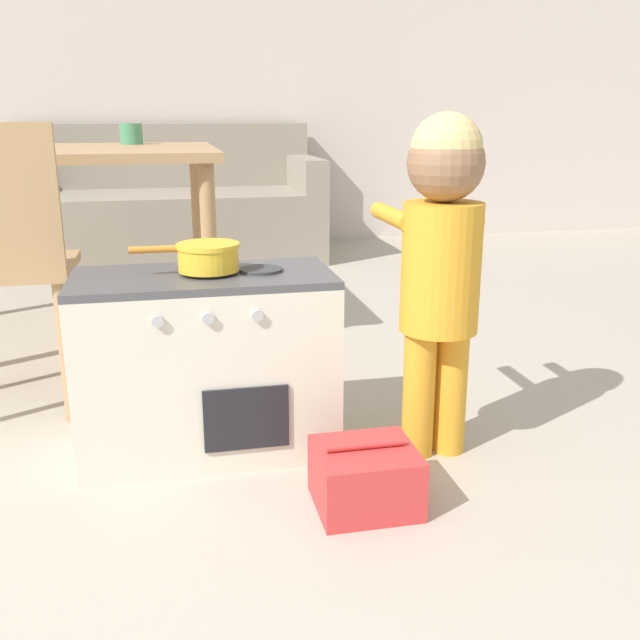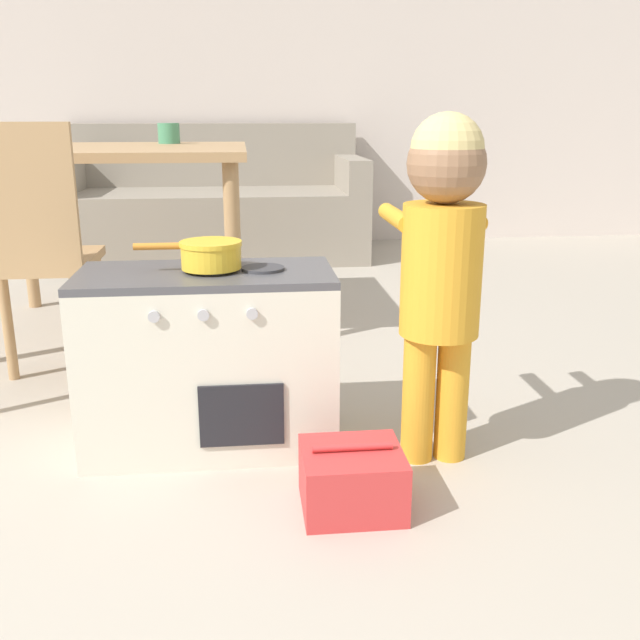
{
  "view_description": "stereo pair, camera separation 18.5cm",
  "coord_description": "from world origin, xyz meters",
  "px_view_note": "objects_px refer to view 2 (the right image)",
  "views": [
    {
      "loc": [
        0.23,
        -0.95,
        0.89
      ],
      "look_at": [
        0.6,
        0.79,
        0.37
      ],
      "focal_mm": 40.0,
      "sensor_mm": 36.0,
      "label": 1
    },
    {
      "loc": [
        0.41,
        -0.98,
        0.89
      ],
      "look_at": [
        0.6,
        0.79,
        0.37
      ],
      "focal_mm": 40.0,
      "sensor_mm": 36.0,
      "label": 2
    }
  ],
  "objects_px": {
    "dining_chair_near": "(27,256)",
    "toy_basket": "(352,479)",
    "play_kitchen": "(210,360)",
    "child_figure": "(442,247)",
    "toy_pot": "(210,253)",
    "cup_on_table": "(169,133)",
    "couch": "(213,209)",
    "dining_table": "(112,171)"
  },
  "relations": [
    {
      "from": "play_kitchen",
      "to": "toy_pot",
      "type": "bearing_deg",
      "value": 2.01
    },
    {
      "from": "couch",
      "to": "child_figure",
      "type": "bearing_deg",
      "value": -77.08
    },
    {
      "from": "couch",
      "to": "play_kitchen",
      "type": "bearing_deg",
      "value": -88.26
    },
    {
      "from": "child_figure",
      "to": "toy_basket",
      "type": "xyz_separation_m",
      "value": [
        -0.25,
        -0.23,
        -0.5
      ]
    },
    {
      "from": "dining_table",
      "to": "dining_chair_near",
      "type": "bearing_deg",
      "value": -99.58
    },
    {
      "from": "cup_on_table",
      "to": "toy_pot",
      "type": "bearing_deg",
      "value": -81.19
    },
    {
      "from": "toy_pot",
      "to": "child_figure",
      "type": "relative_size",
      "value": 0.31
    },
    {
      "from": "toy_basket",
      "to": "child_figure",
      "type": "bearing_deg",
      "value": 42.26
    },
    {
      "from": "child_figure",
      "to": "toy_pot",
      "type": "bearing_deg",
      "value": 165.53
    },
    {
      "from": "toy_pot",
      "to": "child_figure",
      "type": "xyz_separation_m",
      "value": [
        0.57,
        -0.15,
        0.03
      ]
    },
    {
      "from": "toy_basket",
      "to": "couch",
      "type": "xyz_separation_m",
      "value": [
        -0.42,
        3.16,
        0.22
      ]
    },
    {
      "from": "play_kitchen",
      "to": "toy_basket",
      "type": "bearing_deg",
      "value": -48.55
    },
    {
      "from": "dining_table",
      "to": "dining_chair_near",
      "type": "relative_size",
      "value": 1.25
    },
    {
      "from": "play_kitchen",
      "to": "toy_basket",
      "type": "distance_m",
      "value": 0.53
    },
    {
      "from": "toy_basket",
      "to": "cup_on_table",
      "type": "distance_m",
      "value": 2.02
    },
    {
      "from": "toy_pot",
      "to": "cup_on_table",
      "type": "distance_m",
      "value": 1.47
    },
    {
      "from": "toy_pot",
      "to": "dining_table",
      "type": "height_order",
      "value": "dining_table"
    },
    {
      "from": "toy_basket",
      "to": "cup_on_table",
      "type": "relative_size",
      "value": 2.45
    },
    {
      "from": "child_figure",
      "to": "dining_chair_near",
      "type": "relative_size",
      "value": 1.03
    },
    {
      "from": "toy_pot",
      "to": "child_figure",
      "type": "height_order",
      "value": "child_figure"
    },
    {
      "from": "toy_pot",
      "to": "toy_basket",
      "type": "height_order",
      "value": "toy_pot"
    },
    {
      "from": "dining_table",
      "to": "couch",
      "type": "xyz_separation_m",
      "value": [
        0.33,
        1.63,
        -0.36
      ]
    },
    {
      "from": "toy_pot",
      "to": "dining_table",
      "type": "xyz_separation_m",
      "value": [
        -0.43,
        1.15,
        0.12
      ]
    },
    {
      "from": "toy_pot",
      "to": "cup_on_table",
      "type": "xyz_separation_m",
      "value": [
        -0.22,
        1.43,
        0.26
      ]
    },
    {
      "from": "toy_basket",
      "to": "cup_on_table",
      "type": "xyz_separation_m",
      "value": [
        -0.54,
        1.8,
        0.73
      ]
    },
    {
      "from": "play_kitchen",
      "to": "cup_on_table",
      "type": "distance_m",
      "value": 1.55
    },
    {
      "from": "play_kitchen",
      "to": "dining_chair_near",
      "type": "xyz_separation_m",
      "value": [
        -0.55,
        0.36,
        0.23
      ]
    },
    {
      "from": "toy_basket",
      "to": "cup_on_table",
      "type": "bearing_deg",
      "value": 106.69
    },
    {
      "from": "toy_basket",
      "to": "cup_on_table",
      "type": "height_order",
      "value": "cup_on_table"
    },
    {
      "from": "play_kitchen",
      "to": "dining_chair_near",
      "type": "height_order",
      "value": "dining_chair_near"
    },
    {
      "from": "couch",
      "to": "cup_on_table",
      "type": "bearing_deg",
      "value": -95.21
    },
    {
      "from": "dining_chair_near",
      "to": "cup_on_table",
      "type": "relative_size",
      "value": 9.14
    },
    {
      "from": "play_kitchen",
      "to": "toy_pot",
      "type": "height_order",
      "value": "toy_pot"
    },
    {
      "from": "play_kitchen",
      "to": "dining_chair_near",
      "type": "distance_m",
      "value": 0.69
    },
    {
      "from": "dining_chair_near",
      "to": "toy_basket",
      "type": "bearing_deg",
      "value": -39.94
    },
    {
      "from": "play_kitchen",
      "to": "dining_table",
      "type": "distance_m",
      "value": 1.29
    },
    {
      "from": "child_figure",
      "to": "dining_table",
      "type": "bearing_deg",
      "value": 127.64
    },
    {
      "from": "couch",
      "to": "toy_basket",
      "type": "bearing_deg",
      "value": -82.46
    },
    {
      "from": "toy_basket",
      "to": "dining_chair_near",
      "type": "relative_size",
      "value": 0.27
    },
    {
      "from": "toy_basket",
      "to": "dining_chair_near",
      "type": "xyz_separation_m",
      "value": [
        -0.88,
        0.74,
        0.4
      ]
    },
    {
      "from": "play_kitchen",
      "to": "child_figure",
      "type": "distance_m",
      "value": 0.69
    },
    {
      "from": "child_figure",
      "to": "couch",
      "type": "xyz_separation_m",
      "value": [
        -0.67,
        2.92,
        -0.27
      ]
    }
  ]
}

